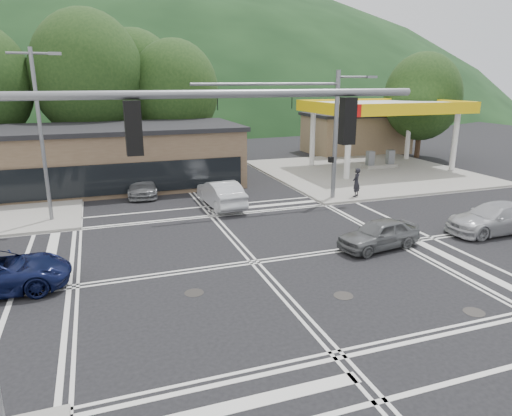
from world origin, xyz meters
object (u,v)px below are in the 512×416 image
object	(u,v)px
car_queue_b	(204,173)
car_silver_east	(495,218)
car_queue_a	(221,194)
pedestrian	(356,182)
car_grey_center	(379,234)
car_northbound	(143,185)

from	to	relation	value
car_queue_b	car_silver_east	bearing A→B (deg)	133.88
car_queue_a	pedestrian	xyz separation A→B (m)	(8.70, -1.11, 0.28)
car_silver_east	car_queue_a	world-z (taller)	car_queue_a
car_grey_center	car_silver_east	size ratio (longest dim) A/B	0.78
car_queue_a	car_northbound	bearing A→B (deg)	-51.48
car_northbound	car_silver_east	bearing A→B (deg)	-34.95
car_queue_b	car_northbound	xyz separation A→B (m)	(-4.68, -2.06, -0.13)
car_queue_a	car_queue_b	bearing A→B (deg)	-98.18
car_northbound	car_queue_b	bearing A→B (deg)	29.95
car_northbound	car_queue_a	bearing A→B (deg)	-41.46
pedestrian	car_silver_east	bearing A→B (deg)	72.83
car_grey_center	car_queue_a	size ratio (longest dim) A/B	0.82
car_silver_east	pedestrian	bearing A→B (deg)	-158.69
car_queue_a	car_queue_b	xyz separation A→B (m)	(0.51, 6.64, -0.00)
car_grey_center	car_northbound	xyz separation A→B (m)	(-9.09, 13.88, -0.02)
car_queue_b	car_northbound	world-z (taller)	car_queue_b
car_queue_b	pedestrian	xyz separation A→B (m)	(8.20, -7.75, 0.28)
car_grey_center	car_queue_b	distance (m)	16.54
car_grey_center	pedestrian	distance (m)	9.03
car_queue_a	car_silver_east	bearing A→B (deg)	137.72
car_grey_center	car_queue_b	bearing A→B (deg)	-173.60
car_grey_center	pedestrian	size ratio (longest dim) A/B	2.15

